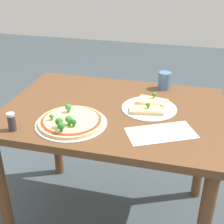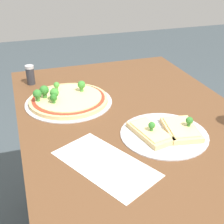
# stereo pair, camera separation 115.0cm
# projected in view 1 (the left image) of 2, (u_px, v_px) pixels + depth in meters

# --- Properties ---
(ground_plane) EXTENTS (8.00, 8.00, 0.00)m
(ground_plane) POSITION_uv_depth(u_px,v_px,m) (113.00, 217.00, 1.91)
(ground_plane) COLOR #3D474C
(dining_table) EXTENTS (1.09, 0.78, 0.75)m
(dining_table) POSITION_uv_depth(u_px,v_px,m) (113.00, 128.00, 1.62)
(dining_table) COLOR brown
(dining_table) RESTS_ON ground_plane
(pizza_tray_whole) EXTENTS (0.33, 0.33, 0.07)m
(pizza_tray_whole) POSITION_uv_depth(u_px,v_px,m) (71.00, 121.00, 1.42)
(pizza_tray_whole) COLOR silver
(pizza_tray_whole) RESTS_ON dining_table
(pizza_tray_slice) EXTENTS (0.28, 0.28, 0.06)m
(pizza_tray_slice) POSITION_uv_depth(u_px,v_px,m) (149.00, 106.00, 1.56)
(pizza_tray_slice) COLOR silver
(pizza_tray_slice) RESTS_ON dining_table
(drinking_cup) EXTENTS (0.07, 0.07, 0.10)m
(drinking_cup) POSITION_uv_depth(u_px,v_px,m) (164.00, 81.00, 1.76)
(drinking_cup) COLOR #4C7099
(drinking_cup) RESTS_ON dining_table
(condiment_shaker) EXTENTS (0.04, 0.04, 0.08)m
(condiment_shaker) POSITION_uv_depth(u_px,v_px,m) (12.00, 122.00, 1.36)
(condiment_shaker) COLOR #333338
(condiment_shaker) RESTS_ON dining_table
(paper_menu) EXTENTS (0.33, 0.27, 0.00)m
(paper_menu) POSITION_uv_depth(u_px,v_px,m) (161.00, 133.00, 1.35)
(paper_menu) COLOR white
(paper_menu) RESTS_ON dining_table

